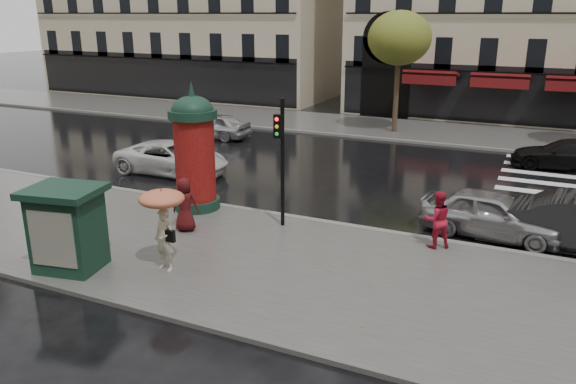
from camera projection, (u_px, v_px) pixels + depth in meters
The scene contains 17 objects.
ground at pixel (296, 262), 15.25m from camera, with size 160.00×160.00×0.00m, color black.
near_sidewalk at pixel (289, 268), 14.80m from camera, with size 90.00×7.00×0.12m, color #474744.
far_sidewalk at pixel (433, 132), 31.65m from camera, with size 90.00×6.00×0.12m, color #474744.
near_kerb at pixel (335, 224), 17.82m from camera, with size 90.00×0.25×0.14m, color slate.
far_kerb at pixel (422, 143), 29.06m from camera, with size 90.00×0.25×0.14m, color slate.
zebra_crossing at pixel (545, 193), 21.14m from camera, with size 3.60×11.75×0.01m, color silver.
tree_far_left at pixel (399, 39), 30.04m from camera, with size 3.40×3.40×6.64m.
woman_umbrella at pixel (163, 217), 14.14m from camera, with size 1.15×1.15×2.21m.
woman_red at pixel (437, 219), 15.73m from camera, with size 0.81×0.63×1.66m, color #B7162F.
man_burgundy at pixel (185, 204), 16.95m from camera, with size 0.81×0.53×1.67m, color #450D10.
morris_column at pixel (194, 149), 18.58m from camera, with size 1.60×1.60×4.30m.
traffic_light at pixel (281, 151), 16.84m from camera, with size 0.27×0.38×3.97m.
newsstand at pixel (67, 228), 14.31m from camera, with size 2.07×1.84×2.19m.
car_silver at pixel (492, 214), 16.83m from camera, with size 1.69×4.19×1.43m, color #9C9CA0.
car_white at pixel (172, 158), 23.51m from camera, with size 2.24×4.85×1.35m, color silver.
car_black at pixel (566, 155), 24.23m from camera, with size 1.79×4.41×1.28m, color black.
car_far_silver at pixel (215, 126), 30.27m from camera, with size 1.60×3.97×1.35m, color #B7B7BC.
Camera 1 is at (5.66, -12.75, 6.47)m, focal length 35.00 mm.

